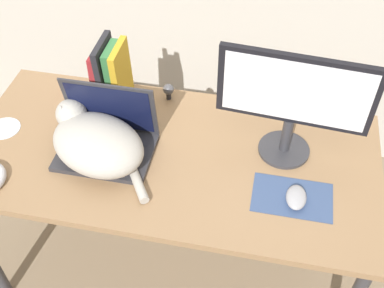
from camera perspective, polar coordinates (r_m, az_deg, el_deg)
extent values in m
cube|color=#93704C|center=(1.72, -2.59, -1.42)|extent=(1.47, 0.70, 0.03)
cylinder|color=#38383D|center=(2.38, -16.85, 0.38)|extent=(0.04, 0.04, 0.69)
cylinder|color=#38383D|center=(2.19, 17.41, -4.70)|extent=(0.04, 0.04, 0.69)
cube|color=#2D2D33|center=(1.72, -10.15, -0.95)|extent=(0.33, 0.24, 0.02)
cube|color=#28282D|center=(1.71, -10.32, -1.00)|extent=(0.27, 0.12, 0.00)
cube|color=#2D2D33|center=(1.70, -9.64, 4.32)|extent=(0.33, 0.05, 0.23)
cube|color=#0F1433|center=(1.70, -9.68, 4.20)|extent=(0.30, 0.04, 0.21)
ellipsoid|color=#B2ADA3|center=(1.66, -11.07, -0.04)|extent=(0.42, 0.37, 0.15)
sphere|color=#B2ADA3|center=(1.75, -14.10, 3.46)|extent=(0.11, 0.11, 0.11)
cone|color=#B2ADA3|center=(1.74, -13.85, 5.13)|extent=(0.04, 0.04, 0.03)
cone|color=#B2ADA3|center=(1.72, -15.26, 4.02)|extent=(0.04, 0.04, 0.03)
cylinder|color=#B2ADA3|center=(1.60, -6.35, -4.85)|extent=(0.10, 0.14, 0.03)
cylinder|color=#333338|center=(1.74, 10.82, -0.64)|extent=(0.18, 0.18, 0.01)
cylinder|color=#333338|center=(1.69, 11.16, 1.10)|extent=(0.04, 0.04, 0.14)
cube|color=black|center=(1.56, 12.17, 6.27)|extent=(0.50, 0.06, 0.26)
cube|color=white|center=(1.55, 12.18, 5.98)|extent=(0.46, 0.04, 0.23)
cube|color=#384C75|center=(1.61, 11.79, -6.19)|extent=(0.26, 0.16, 0.00)
ellipsoid|color=#99999E|center=(1.59, 12.25, -6.19)|extent=(0.07, 0.10, 0.03)
cube|color=maroon|center=(1.90, -10.98, 8.05)|extent=(0.03, 0.12, 0.21)
cube|color=#232328|center=(1.88, -10.15, 8.50)|extent=(0.03, 0.17, 0.26)
cube|color=#387A42|center=(1.87, -9.22, 8.17)|extent=(0.04, 0.13, 0.24)
cube|color=gold|center=(1.86, -8.36, 8.15)|extent=(0.03, 0.16, 0.24)
cylinder|color=#232328|center=(1.92, -2.78, 5.70)|extent=(0.02, 0.02, 0.02)
sphere|color=#4C4C51|center=(1.90, -2.81, 6.49)|extent=(0.04, 0.04, 0.04)
cylinder|color=silver|center=(1.93, -21.37, 1.74)|extent=(0.12, 0.12, 0.00)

